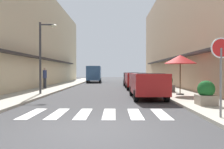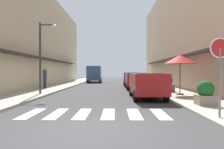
{
  "view_description": "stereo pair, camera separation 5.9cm",
  "coord_description": "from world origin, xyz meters",
  "px_view_note": "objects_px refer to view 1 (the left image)",
  "views": [
    {
      "loc": [
        0.68,
        -5.84,
        1.56
      ],
      "look_at": [
        0.44,
        13.22,
        1.31
      ],
      "focal_mm": 36.26,
      "sensor_mm": 36.0,
      "label": 1
    },
    {
      "loc": [
        0.74,
        -5.84,
        1.56
      ],
      "look_at": [
        0.44,
        13.22,
        1.31
      ],
      "focal_mm": 36.26,
      "sensor_mm": 36.0,
      "label": 2
    }
  ],
  "objects_px": {
    "round_street_sign": "(221,56)",
    "planter_midblock": "(166,83)",
    "parked_car_mid": "(136,79)",
    "cafe_umbrella": "(180,60)",
    "pedestrian_walking_near": "(45,77)",
    "parked_car_far": "(131,77)",
    "delivery_van": "(94,73)",
    "street_lamp": "(43,49)",
    "planter_corner": "(206,93)",
    "parked_car_near": "(147,83)"
  },
  "relations": [
    {
      "from": "parked_car_near",
      "to": "parked_car_far",
      "type": "distance_m",
      "value": 12.58
    },
    {
      "from": "planter_midblock",
      "to": "pedestrian_walking_near",
      "type": "xyz_separation_m",
      "value": [
        -9.81,
        2.84,
        0.38
      ]
    },
    {
      "from": "round_street_sign",
      "to": "planter_midblock",
      "type": "xyz_separation_m",
      "value": [
        0.44,
        9.41,
        -1.35
      ]
    },
    {
      "from": "pedestrian_walking_near",
      "to": "planter_midblock",
      "type": "bearing_deg",
      "value": -164.15
    },
    {
      "from": "planter_corner",
      "to": "pedestrian_walking_near",
      "type": "height_order",
      "value": "pedestrian_walking_near"
    },
    {
      "from": "cafe_umbrella",
      "to": "pedestrian_walking_near",
      "type": "height_order",
      "value": "cafe_umbrella"
    },
    {
      "from": "street_lamp",
      "to": "planter_corner",
      "type": "bearing_deg",
      "value": -29.82
    },
    {
      "from": "delivery_van",
      "to": "pedestrian_walking_near",
      "type": "relative_size",
      "value": 3.04
    },
    {
      "from": "delivery_van",
      "to": "round_street_sign",
      "type": "xyz_separation_m",
      "value": [
        6.42,
        -26.46,
        0.63
      ]
    },
    {
      "from": "parked_car_far",
      "to": "pedestrian_walking_near",
      "type": "distance_m",
      "value": 10.15
    },
    {
      "from": "parked_car_near",
      "to": "round_street_sign",
      "type": "distance_m",
      "value": 6.3
    },
    {
      "from": "parked_car_far",
      "to": "planter_midblock",
      "type": "bearing_deg",
      "value": -78.39
    },
    {
      "from": "parked_car_far",
      "to": "delivery_van",
      "type": "distance_m",
      "value": 9.31
    },
    {
      "from": "delivery_van",
      "to": "planter_corner",
      "type": "xyz_separation_m",
      "value": [
        7.03,
        -23.8,
        -0.78
      ]
    },
    {
      "from": "parked_car_mid",
      "to": "round_street_sign",
      "type": "height_order",
      "value": "round_street_sign"
    },
    {
      "from": "round_street_sign",
      "to": "delivery_van",
      "type": "bearing_deg",
      "value": 103.64
    },
    {
      "from": "parked_car_near",
      "to": "street_lamp",
      "type": "xyz_separation_m",
      "value": [
        -6.56,
        1.58,
        2.1
      ]
    },
    {
      "from": "street_lamp",
      "to": "parked_car_mid",
      "type": "bearing_deg",
      "value": 39.08
    },
    {
      "from": "parked_car_mid",
      "to": "parked_car_far",
      "type": "relative_size",
      "value": 0.95
    },
    {
      "from": "planter_corner",
      "to": "parked_car_near",
      "type": "bearing_deg",
      "value": 121.59
    },
    {
      "from": "parked_car_far",
      "to": "pedestrian_walking_near",
      "type": "xyz_separation_m",
      "value": [
        -7.92,
        -6.35,
        0.15
      ]
    },
    {
      "from": "parked_car_far",
      "to": "planter_corner",
      "type": "bearing_deg",
      "value": -82.61
    },
    {
      "from": "parked_car_near",
      "to": "planter_corner",
      "type": "height_order",
      "value": "parked_car_near"
    },
    {
      "from": "cafe_umbrella",
      "to": "planter_corner",
      "type": "bearing_deg",
      "value": -91.97
    },
    {
      "from": "delivery_van",
      "to": "planter_corner",
      "type": "distance_m",
      "value": 24.83
    },
    {
      "from": "delivery_van",
      "to": "cafe_umbrella",
      "type": "bearing_deg",
      "value": -69.66
    },
    {
      "from": "cafe_umbrella",
      "to": "pedestrian_walking_near",
      "type": "xyz_separation_m",
      "value": [
        -10.14,
        5.18,
        -1.24
      ]
    },
    {
      "from": "parked_car_mid",
      "to": "planter_corner",
      "type": "distance_m",
      "value": 10.48
    },
    {
      "from": "planter_corner",
      "to": "delivery_van",
      "type": "bearing_deg",
      "value": 106.47
    },
    {
      "from": "pedestrian_walking_near",
      "to": "cafe_umbrella",
      "type": "bearing_deg",
      "value": -175.04
    },
    {
      "from": "round_street_sign",
      "to": "planter_midblock",
      "type": "bearing_deg",
      "value": 87.35
    },
    {
      "from": "parked_car_near",
      "to": "delivery_van",
      "type": "height_order",
      "value": "delivery_van"
    },
    {
      "from": "round_street_sign",
      "to": "pedestrian_walking_near",
      "type": "relative_size",
      "value": 1.39
    },
    {
      "from": "parked_car_far",
      "to": "round_street_sign",
      "type": "relative_size",
      "value": 1.81
    },
    {
      "from": "parked_car_near",
      "to": "round_street_sign",
      "type": "height_order",
      "value": "round_street_sign"
    },
    {
      "from": "parked_car_near",
      "to": "round_street_sign",
      "type": "xyz_separation_m",
      "value": [
        1.45,
        -6.02,
        1.12
      ]
    },
    {
      "from": "delivery_van",
      "to": "planter_midblock",
      "type": "bearing_deg",
      "value": -68.1
    },
    {
      "from": "round_street_sign",
      "to": "street_lamp",
      "type": "height_order",
      "value": "street_lamp"
    },
    {
      "from": "parked_car_near",
      "to": "parked_car_far",
      "type": "height_order",
      "value": "same"
    },
    {
      "from": "round_street_sign",
      "to": "planter_corner",
      "type": "distance_m",
      "value": 3.08
    },
    {
      "from": "parked_car_mid",
      "to": "delivery_van",
      "type": "bearing_deg",
      "value": 110.16
    },
    {
      "from": "round_street_sign",
      "to": "pedestrian_walking_near",
      "type": "xyz_separation_m",
      "value": [
        -9.37,
        12.25,
        -0.96
      ]
    },
    {
      "from": "parked_car_far",
      "to": "round_street_sign",
      "type": "xyz_separation_m",
      "value": [
        1.45,
        -18.6,
        1.12
      ]
    },
    {
      "from": "street_lamp",
      "to": "planter_corner",
      "type": "height_order",
      "value": "street_lamp"
    },
    {
      "from": "parked_car_mid",
      "to": "cafe_umbrella",
      "type": "relative_size",
      "value": 1.73
    },
    {
      "from": "planter_midblock",
      "to": "pedestrian_walking_near",
      "type": "height_order",
      "value": "pedestrian_walking_near"
    },
    {
      "from": "parked_car_far",
      "to": "planter_midblock",
      "type": "xyz_separation_m",
      "value": [
        1.89,
        -9.19,
        -0.23
      ]
    },
    {
      "from": "street_lamp",
      "to": "parked_car_far",
      "type": "bearing_deg",
      "value": 59.19
    },
    {
      "from": "round_street_sign",
      "to": "street_lamp",
      "type": "distance_m",
      "value": 11.09
    },
    {
      "from": "street_lamp",
      "to": "pedestrian_walking_near",
      "type": "bearing_deg",
      "value": 106.35
    }
  ]
}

